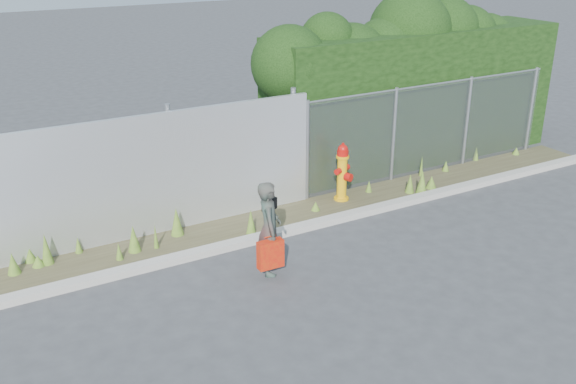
% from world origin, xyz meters
% --- Properties ---
extents(ground, '(80.00, 80.00, 0.00)m').
position_xyz_m(ground, '(0.00, 0.00, 0.00)').
color(ground, '#38393B').
rests_on(ground, ground).
extents(curb, '(16.00, 0.22, 0.12)m').
position_xyz_m(curb, '(0.00, 1.80, 0.06)').
color(curb, '#A29C92').
rests_on(curb, ground).
extents(weed_strip, '(16.00, 1.29, 0.54)m').
position_xyz_m(weed_strip, '(-1.18, 2.48, 0.13)').
color(weed_strip, '#423C26').
rests_on(weed_strip, ground).
extents(corrugated_fence, '(8.50, 0.21, 2.30)m').
position_xyz_m(corrugated_fence, '(-3.25, 3.01, 1.10)').
color(corrugated_fence, silver).
rests_on(corrugated_fence, ground).
extents(chainlink_fence, '(6.50, 0.07, 2.05)m').
position_xyz_m(chainlink_fence, '(4.25, 3.00, 1.03)').
color(chainlink_fence, gray).
rests_on(chainlink_fence, ground).
extents(hedge, '(7.78, 2.00, 3.85)m').
position_xyz_m(hedge, '(4.36, 4.09, 2.06)').
color(hedge, black).
rests_on(hedge, ground).
extents(fire_hydrant, '(0.41, 0.36, 1.21)m').
position_xyz_m(fire_hydrant, '(1.63, 2.60, 0.59)').
color(fire_hydrant, '#EDAA0C').
rests_on(fire_hydrant, ground).
extents(woman, '(0.56, 0.66, 1.54)m').
position_xyz_m(woman, '(-1.01, 0.75, 0.77)').
color(woman, '#0F604F').
rests_on(woman, ground).
extents(red_tote_bag, '(0.41, 0.15, 0.54)m').
position_xyz_m(red_tote_bag, '(-1.10, 0.55, 0.43)').
color(red_tote_bag, red).
extents(black_shoulder_bag, '(0.25, 0.11, 0.19)m').
position_xyz_m(black_shoulder_bag, '(-0.93, 0.88, 1.11)').
color(black_shoulder_bag, black).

